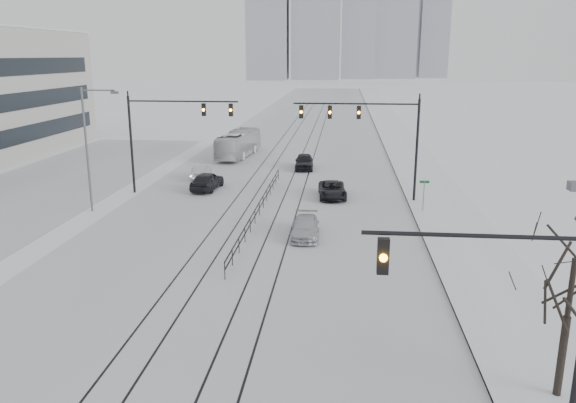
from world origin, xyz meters
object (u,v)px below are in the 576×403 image
object	(u,v)px
bare_tree	(573,274)
sedan_sb_inner	(207,181)
traffic_mast_near	(524,310)
sedan_sb_outer	(201,172)
sedan_nb_far	(304,162)
box_truck	(239,144)
sedan_nb_right	(305,228)
sedan_nb_front	(332,190)

from	to	relation	value
bare_tree	sedan_sb_inner	world-z (taller)	bare_tree
traffic_mast_near	sedan_sb_outer	distance (m)	40.12
sedan_nb_far	box_truck	size ratio (longest dim) A/B	0.43
sedan_sb_outer	box_truck	bearing A→B (deg)	-99.72
sedan_sb_inner	sedan_nb_right	size ratio (longest dim) A/B	1.07
traffic_mast_near	sedan_nb_right	size ratio (longest dim) A/B	1.64
sedan_nb_right	sedan_sb_inner	bearing A→B (deg)	125.91
sedan_sb_inner	traffic_mast_near	bearing A→B (deg)	123.31
sedan_nb_far	bare_tree	bearing A→B (deg)	-76.62
sedan_nb_front	traffic_mast_near	bearing A→B (deg)	-83.72
bare_tree	sedan_nb_front	distance (m)	28.25
sedan_nb_right	sedan_nb_far	xyz separation A→B (m)	(-1.62, 21.93, 0.14)
sedan_sb_outer	sedan_nb_far	size ratio (longest dim) A/B	0.85
sedan_sb_inner	box_truck	world-z (taller)	box_truck
sedan_sb_inner	sedan_sb_outer	world-z (taller)	sedan_sb_inner
traffic_mast_near	box_truck	size ratio (longest dim) A/B	0.68
sedan_nb_front	sedan_nb_right	distance (m)	10.48
traffic_mast_near	box_truck	xyz separation A→B (m)	(-16.65, 47.64, -3.12)
sedan_nb_far	box_truck	xyz separation A→B (m)	(-7.86, 6.29, 0.68)
traffic_mast_near	bare_tree	bearing A→B (deg)	51.24
sedan_nb_far	sedan_nb_right	bearing A→B (deg)	-88.69
sedan_sb_outer	sedan_nb_front	size ratio (longest dim) A/B	0.83
traffic_mast_near	bare_tree	distance (m)	3.85
sedan_nb_right	sedan_nb_far	distance (m)	21.99
sedan_sb_inner	sedan_nb_far	world-z (taller)	sedan_sb_inner
traffic_mast_near	sedan_sb_inner	world-z (taller)	traffic_mast_near
bare_tree	sedan_nb_far	xyz separation A→B (m)	(-11.20, 38.34, -3.73)
sedan_nb_far	box_truck	world-z (taller)	box_truck
sedan_nb_right	box_truck	bearing A→B (deg)	107.01
sedan_nb_right	traffic_mast_near	bearing A→B (deg)	-71.27
sedan_sb_outer	sedan_nb_far	xyz separation A→B (m)	(9.18, 5.68, 0.13)
sedan_sb_outer	traffic_mast_near	bearing A→B (deg)	113.29
traffic_mast_near	sedan_sb_outer	size ratio (longest dim) A/B	1.84
sedan_nb_front	sedan_sb_inner	bearing A→B (deg)	166.68
traffic_mast_near	sedan_nb_far	size ratio (longest dim) A/B	1.57
bare_tree	sedan_nb_right	size ratio (longest dim) A/B	1.43
traffic_mast_near	sedan_sb_outer	xyz separation A→B (m)	(-17.97, 35.66, -3.94)
traffic_mast_near	sedan_sb_inner	bearing A→B (deg)	117.53
sedan_nb_right	box_truck	distance (m)	29.79
box_truck	sedan_nb_front	bearing A→B (deg)	127.87
sedan_nb_far	traffic_mast_near	bearing A→B (deg)	-80.91
bare_tree	box_truck	bearing A→B (deg)	113.13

